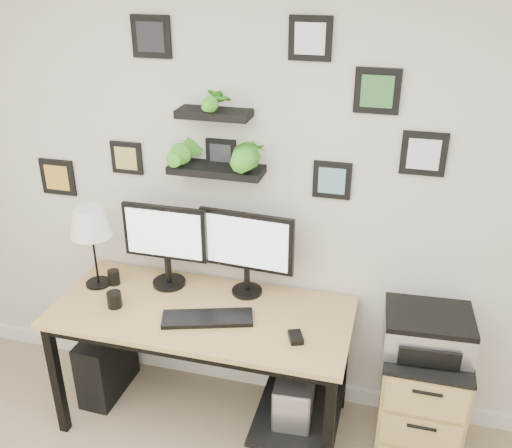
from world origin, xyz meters
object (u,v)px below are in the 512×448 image
(file_cabinet, at_px, (421,398))
(mug, at_px, (114,300))
(monitor_right, at_px, (246,247))
(pc_tower_black, at_px, (107,362))
(printer, at_px, (428,331))
(desk, at_px, (211,326))
(pc_tower_grey, at_px, (295,400))
(monitor_left, at_px, (165,240))
(table_lamp, at_px, (90,224))

(file_cabinet, bearing_deg, mug, -173.75)
(monitor_right, height_order, mug, monitor_right)
(pc_tower_black, distance_m, printer, 1.91)
(desk, xyz_separation_m, printer, (1.13, 0.06, 0.14))
(printer, bearing_deg, pc_tower_black, -179.03)
(monitor_right, relative_size, file_cabinet, 0.79)
(monitor_right, distance_m, printer, 1.03)
(pc_tower_grey, bearing_deg, file_cabinet, 5.53)
(monitor_right, bearing_deg, monitor_left, -176.28)
(desk, relative_size, mug, 18.14)
(table_lamp, bearing_deg, mug, -42.68)
(pc_tower_grey, xyz_separation_m, printer, (0.64, 0.07, 0.55))
(monitor_left, relative_size, table_lamp, 1.03)
(monitor_right, bearing_deg, desk, -128.56)
(monitor_left, relative_size, file_cabinet, 0.73)
(table_lamp, distance_m, pc_tower_black, 0.92)
(table_lamp, bearing_deg, pc_tower_grey, -3.35)
(table_lamp, distance_m, file_cabinet, 2.01)
(mug, height_order, file_cabinet, mug)
(pc_tower_grey, bearing_deg, table_lamp, 176.65)
(mug, relative_size, pc_tower_black, 0.21)
(mug, bearing_deg, table_lamp, 137.32)
(file_cabinet, bearing_deg, desk, -177.10)
(desk, bearing_deg, monitor_right, 51.44)
(desk, relative_size, pc_tower_grey, 3.48)
(desk, bearing_deg, printer, 3.07)
(monitor_right, distance_m, pc_tower_black, 1.20)
(table_lamp, distance_m, mug, 0.44)
(pc_tower_grey, bearing_deg, monitor_right, 149.50)
(mug, bearing_deg, pc_tower_black, 142.52)
(pc_tower_grey, bearing_deg, mug, -173.27)
(pc_tower_black, bearing_deg, printer, 2.60)
(mug, height_order, pc_tower_black, mug)
(desk, relative_size, table_lamp, 3.34)
(table_lamp, xyz_separation_m, file_cabinet, (1.85, -0.01, -0.80))
(file_cabinet, bearing_deg, printer, 172.02)
(table_lamp, relative_size, printer, 1.07)
(pc_tower_grey, relative_size, file_cabinet, 0.69)
(mug, bearing_deg, monitor_left, 55.86)
(pc_tower_black, bearing_deg, pc_tower_grey, -0.10)
(table_lamp, xyz_separation_m, printer, (1.83, -0.00, -0.37))
(monitor_left, distance_m, pc_tower_grey, 1.15)
(pc_tower_black, bearing_deg, desk, -0.82)
(pc_tower_black, xyz_separation_m, pc_tower_grey, (1.18, -0.04, 0.01))
(monitor_left, distance_m, monitor_right, 0.46)
(file_cabinet, distance_m, printer, 0.43)
(desk, bearing_deg, mug, -166.19)
(monitor_left, bearing_deg, pc_tower_black, -161.35)
(pc_tower_grey, bearing_deg, pc_tower_black, 178.27)
(desk, distance_m, file_cabinet, 1.19)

